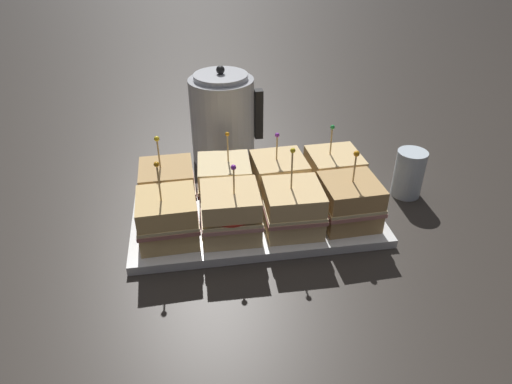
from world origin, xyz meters
name	(u,v)px	position (x,y,z in m)	size (l,w,h in m)	color
ground_plane	(256,219)	(0.00, 0.00, 0.00)	(6.00, 6.00, 0.00)	#2D2823
serving_platter	(256,216)	(0.00, 0.00, 0.01)	(0.50, 0.27, 0.02)	white
sandwich_front_far_left	(168,218)	(-0.17, -0.06, 0.06)	(0.12, 0.12, 0.17)	tan
sandwich_front_center_left	(231,213)	(-0.06, -0.06, 0.07)	(0.11, 0.11, 0.15)	#DBB77A
sandwich_front_center_right	(293,208)	(0.06, -0.06, 0.06)	(0.11, 0.11, 0.17)	#DBB77A
sandwich_front_far_right	(349,202)	(0.18, -0.06, 0.06)	(0.12, 0.12, 0.16)	tan
sandwich_back_far_left	(168,186)	(-0.18, 0.06, 0.06)	(0.11, 0.11, 0.16)	tan
sandwich_back_center_left	(225,181)	(-0.06, 0.06, 0.06)	(0.12, 0.12, 0.16)	beige
sandwich_back_center_right	(279,177)	(0.06, 0.06, 0.06)	(0.12, 0.12, 0.15)	#DBB77A
sandwich_back_far_right	(333,173)	(0.18, 0.06, 0.06)	(0.12, 0.12, 0.16)	#DBB77A
kettle_steel	(223,119)	(-0.04, 0.28, 0.11)	(0.18, 0.16, 0.24)	#B7BABF
drinking_glass	(409,173)	(0.35, 0.05, 0.05)	(0.06, 0.06, 0.11)	silver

